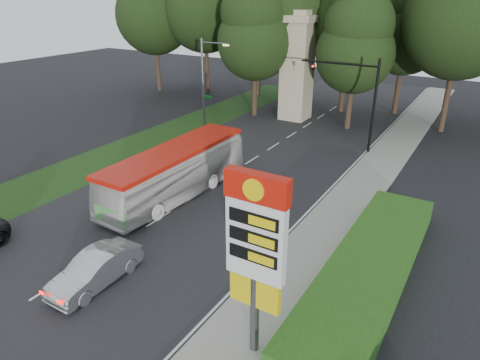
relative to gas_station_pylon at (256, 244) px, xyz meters
The scene contains 15 objects.
ground 10.41m from the gas_station_pylon, 167.77° to the right, with size 120.00×120.00×0.00m, color black.
road_surface 14.30m from the gas_station_pylon, 132.60° to the left, with size 14.00×80.00×0.02m, color black.
sidewalk_right 10.95m from the gas_station_pylon, 94.00° to the left, with size 3.00×80.00×0.12m, color gray.
grass_verge_left 25.01m from the gas_station_pylon, 139.44° to the left, with size 5.00×50.00×0.02m, color #193814.
hedge 7.49m from the gas_station_pylon, 69.05° to the left, with size 3.00×14.00×1.20m, color #254C14.
gas_station_pylon is the anchor object (origin of this frame).
traffic_signal_mast 22.29m from the gas_station_pylon, 99.09° to the left, with size 6.10×0.35×7.20m.
streetlight_signs 25.74m from the gas_station_pylon, 128.96° to the left, with size 2.75×0.98×8.00m.
monument 30.17m from the gas_station_pylon, 111.80° to the left, with size 3.00×3.00×10.05m.
tree_west_near 40.31m from the gas_station_pylon, 118.74° to the left, with size 8.40×8.40×16.50m.
tree_east_near 35.54m from the gas_station_pylon, 95.22° to the left, with size 8.12×8.12×15.95m.
tree_monument_left 31.28m from the gas_station_pylon, 119.37° to the left, with size 7.28×7.28×14.30m.
tree_monument_right 28.32m from the gas_station_pylon, 101.71° to the left, with size 6.72×6.72×13.20m.
transit_bus 13.53m from the gas_station_pylon, 140.55° to the left, with size 2.56×10.96×3.05m, color silver.
sedan_silver 8.56m from the gas_station_pylon, behind, with size 1.53×4.38×1.44m, color #B5B7BD.
Camera 1 is at (14.65, -7.98, 11.72)m, focal length 32.00 mm.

